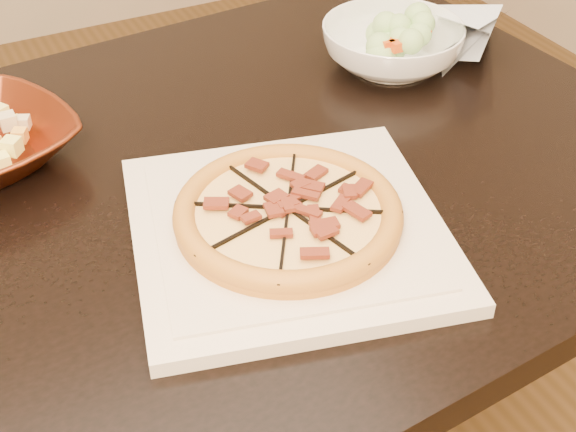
{
  "coord_description": "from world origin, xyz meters",
  "views": [
    {
      "loc": [
        -0.11,
        -0.87,
        1.32
      ],
      "look_at": [
        0.2,
        -0.27,
        0.78
      ],
      "focal_mm": 50.0,
      "sensor_mm": 36.0,
      "label": 1
    }
  ],
  "objects_px": {
    "plate": "(288,230)",
    "pizza": "(288,213)",
    "dining_table": "(175,262)",
    "salad_bowl": "(392,46)"
  },
  "relations": [
    {
      "from": "plate",
      "to": "pizza",
      "type": "distance_m",
      "value": 0.02
    },
    {
      "from": "dining_table",
      "to": "plate",
      "type": "relative_size",
      "value": 3.38
    },
    {
      "from": "pizza",
      "to": "plate",
      "type": "bearing_deg",
      "value": -82.84
    },
    {
      "from": "dining_table",
      "to": "plate",
      "type": "height_order",
      "value": "plate"
    },
    {
      "from": "dining_table",
      "to": "salad_bowl",
      "type": "distance_m",
      "value": 0.46
    },
    {
      "from": "dining_table",
      "to": "pizza",
      "type": "relative_size",
      "value": 5.51
    },
    {
      "from": "dining_table",
      "to": "salad_bowl",
      "type": "relative_size",
      "value": 6.57
    },
    {
      "from": "plate",
      "to": "pizza",
      "type": "bearing_deg",
      "value": 97.16
    },
    {
      "from": "plate",
      "to": "salad_bowl",
      "type": "distance_m",
      "value": 0.43
    },
    {
      "from": "dining_table",
      "to": "plate",
      "type": "distance_m",
      "value": 0.21
    }
  ]
}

